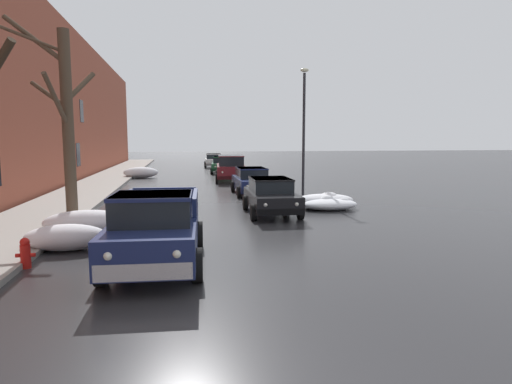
{
  "coord_description": "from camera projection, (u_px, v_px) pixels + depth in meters",
  "views": [
    {
      "loc": [
        -1.44,
        -3.6,
        2.93
      ],
      "look_at": [
        1.01,
        10.42,
        1.2
      ],
      "focal_mm": 30.46,
      "sensor_mm": 36.0,
      "label": 1
    }
  ],
  "objects": [
    {
      "name": "snow_bank_along_left_kerb",
      "position": [
        325.0,
        200.0,
        18.83
      ],
      "size": [
        2.72,
        1.23,
        0.65
      ],
      "color": "white",
      "rests_on": "ground"
    },
    {
      "name": "snow_bank_along_right_kerb",
      "position": [
        88.0,
        223.0,
        13.41
      ],
      "size": [
        2.66,
        1.06,
        0.76
      ],
      "color": "white",
      "rests_on": "ground"
    },
    {
      "name": "suv_maroon_parked_far_down_block",
      "position": [
        231.0,
        167.0,
        30.19
      ],
      "size": [
        2.42,
        4.85,
        1.82
      ],
      "color": "maroon",
      "rests_on": "ground"
    },
    {
      "name": "left_sidewalk_slab",
      "position": [
        70.0,
        200.0,
        20.58
      ],
      "size": [
        3.24,
        80.0,
        0.14
      ],
      "primitive_type": "cube",
      "color": "gray",
      "rests_on": "ground"
    },
    {
      "name": "snow_bank_near_corner_right",
      "position": [
        331.0,
        204.0,
        18.14
      ],
      "size": [
        2.33,
        1.35,
        0.58
      ],
      "color": "white",
      "rests_on": "ground"
    },
    {
      "name": "fire_hydrant",
      "position": [
        25.0,
        253.0,
        9.89
      ],
      "size": [
        0.42,
        0.22,
        0.71
      ],
      "color": "red",
      "rests_on": "ground"
    },
    {
      "name": "sedan_darkblue_parked_kerbside_mid",
      "position": [
        252.0,
        180.0,
        23.06
      ],
      "size": [
        1.92,
        4.28,
        1.42
      ],
      "color": "navy",
      "rests_on": "ground"
    },
    {
      "name": "snow_bank_near_corner_left",
      "position": [
        65.0,
        238.0,
        11.48
      ],
      "size": [
        2.11,
        1.08,
        0.7
      ],
      "color": "white",
      "rests_on": "ground"
    },
    {
      "name": "sedan_green_queued_behind_truck",
      "position": [
        222.0,
        164.0,
        37.59
      ],
      "size": [
        2.23,
        4.06,
        1.42
      ],
      "color": "#1E5633",
      "rests_on": "ground"
    },
    {
      "name": "sedan_white_at_far_intersection",
      "position": [
        214.0,
        160.0,
        45.0
      ],
      "size": [
        2.02,
        4.22,
        1.42
      ],
      "color": "silver",
      "rests_on": "ground"
    },
    {
      "name": "bare_tree_second_along_sidewalk",
      "position": [
        65.0,
        121.0,
        13.72
      ],
      "size": [
        2.6,
        2.53,
        6.7
      ],
      "color": "#4C3D2D",
      "rests_on": "ground"
    },
    {
      "name": "brick_townhouse_facade",
      "position": [
        15.0,
        88.0,
        19.6
      ],
      "size": [
        0.63,
        80.0,
        10.48
      ],
      "color": "#9E4C38",
      "rests_on": "ground"
    },
    {
      "name": "street_lamp_post",
      "position": [
        304.0,
        126.0,
        22.29
      ],
      "size": [
        0.44,
        0.24,
        6.51
      ],
      "color": "#28282D",
      "rests_on": "ground"
    },
    {
      "name": "pickup_truck_darkblue_approaching_near_lane",
      "position": [
        156.0,
        228.0,
        10.05
      ],
      "size": [
        2.32,
        4.94,
        1.76
      ],
      "color": "navy",
      "rests_on": "ground"
    },
    {
      "name": "sedan_black_parked_kerbside_close",
      "position": [
        271.0,
        195.0,
        16.96
      ],
      "size": [
        2.01,
        4.01,
        1.42
      ],
      "color": "black",
      "rests_on": "ground"
    },
    {
      "name": "snow_bank_mid_block_left",
      "position": [
        140.0,
        173.0,
        32.87
      ],
      "size": [
        2.57,
        1.33,
        0.83
      ],
      "color": "white",
      "rests_on": "ground"
    }
  ]
}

